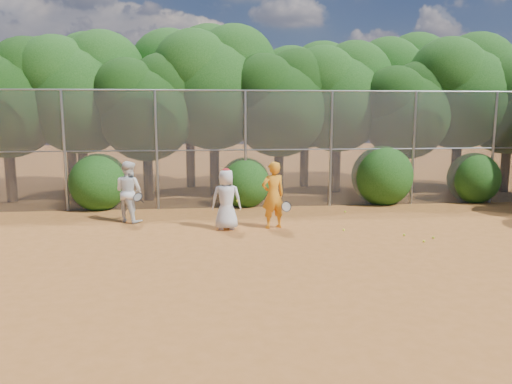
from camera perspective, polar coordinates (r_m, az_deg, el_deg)
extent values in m
plane|color=#A45C25|center=(11.77, 6.18, -7.15)|extent=(80.00, 80.00, 0.00)
cylinder|color=gray|center=(17.69, -21.05, 4.36)|extent=(0.09, 0.09, 4.00)
cylinder|color=gray|center=(17.16, -11.30, 4.66)|extent=(0.09, 0.09, 4.00)
cylinder|color=gray|center=(17.15, -1.23, 4.83)|extent=(0.09, 0.09, 4.00)
cylinder|color=gray|center=(17.65, 8.56, 4.86)|extent=(0.09, 0.09, 4.00)
cylinder|color=gray|center=(18.63, 17.55, 4.75)|extent=(0.09, 0.09, 4.00)
cylinder|color=gray|center=(20.02, 25.48, 4.57)|extent=(0.09, 0.09, 4.00)
cylinder|color=gray|center=(17.22, 2.13, 11.50)|extent=(20.00, 0.05, 0.05)
cylinder|color=gray|center=(17.26, 2.09, 4.85)|extent=(20.00, 0.04, 0.04)
cube|color=slate|center=(17.26, 2.09, 4.85)|extent=(20.00, 0.02, 4.00)
cylinder|color=black|center=(20.42, -26.27, 2.30)|extent=(0.38, 0.38, 2.38)
sphere|color=black|center=(20.31, -26.74, 8.84)|extent=(3.81, 3.81, 3.81)
sphere|color=black|center=(20.45, -24.52, 11.66)|extent=(3.05, 3.05, 3.05)
cylinder|color=black|center=(20.17, -19.12, 2.87)|extent=(0.38, 0.38, 2.52)
sphere|color=#174511|center=(20.07, -19.49, 9.89)|extent=(4.03, 4.03, 4.03)
sphere|color=#174511|center=(20.34, -17.11, 12.84)|extent=(3.23, 3.23, 3.23)
sphere|color=#174511|center=(19.98, -21.83, 12.08)|extent=(3.02, 3.02, 3.02)
cylinder|color=black|center=(19.08, -12.22, 2.31)|extent=(0.36, 0.36, 2.17)
sphere|color=black|center=(18.95, -12.44, 8.70)|extent=(3.47, 3.47, 3.47)
sphere|color=black|center=(19.25, -10.32, 11.36)|extent=(2.78, 2.78, 2.78)
sphere|color=black|center=(18.78, -14.48, 10.74)|extent=(2.60, 2.60, 2.60)
cylinder|color=black|center=(19.94, -4.77, 3.48)|extent=(0.39, 0.39, 2.66)
sphere|color=#174511|center=(19.85, -4.87, 10.99)|extent=(4.26, 4.26, 4.26)
sphere|color=#174511|center=(20.37, -2.47, 13.96)|extent=(3.40, 3.40, 3.40)
sphere|color=#174511|center=(19.58, -7.13, 13.47)|extent=(3.19, 3.19, 3.19)
cylinder|color=black|center=(19.58, 2.62, 2.83)|extent=(0.37, 0.37, 2.27)
sphere|color=black|center=(19.46, 2.67, 9.37)|extent=(3.64, 3.64, 3.64)
sphere|color=black|center=(19.96, 4.64, 11.96)|extent=(2.91, 2.91, 2.91)
sphere|color=black|center=(19.12, 0.88, 11.56)|extent=(2.73, 2.73, 2.73)
cylinder|color=black|center=(20.86, 9.11, 3.36)|extent=(0.38, 0.38, 2.45)
sphere|color=#174511|center=(20.76, 9.28, 9.96)|extent=(3.92, 3.92, 3.92)
sphere|color=#174511|center=(21.39, 11.14, 12.51)|extent=(3.14, 3.14, 3.14)
sphere|color=#174511|center=(20.33, 7.65, 12.23)|extent=(2.94, 2.94, 2.94)
cylinder|color=black|center=(20.74, 16.50, 2.58)|extent=(0.36, 0.36, 2.10)
sphere|color=black|center=(20.62, 16.77, 8.26)|extent=(3.36, 3.36, 3.36)
sphere|color=black|center=(21.21, 18.22, 10.48)|extent=(2.69, 2.69, 2.69)
sphere|color=black|center=(20.17, 15.57, 10.21)|extent=(2.52, 2.52, 2.52)
cylinder|color=black|center=(22.32, 21.89, 3.37)|extent=(0.39, 0.39, 2.59)
sphere|color=#174511|center=(22.24, 22.29, 9.88)|extent=(4.14, 4.14, 4.14)
sphere|color=#174511|center=(23.05, 23.81, 12.32)|extent=(3.32, 3.32, 3.32)
sphere|color=#174511|center=(21.67, 21.09, 12.18)|extent=(3.11, 3.11, 3.11)
cylinder|color=black|center=(23.09, 26.62, 2.88)|extent=(0.37, 0.37, 2.31)
sphere|color=black|center=(22.99, 27.03, 8.49)|extent=(3.70, 3.70, 3.70)
sphere|color=black|center=(22.42, 26.15, 10.45)|extent=(2.77, 2.77, 2.77)
cylinder|color=black|center=(22.62, -20.29, 3.57)|extent=(0.39, 0.39, 2.62)
sphere|color=#174511|center=(22.54, -20.66, 10.09)|extent=(4.20, 4.20, 4.20)
sphere|color=#174511|center=(22.81, -18.45, 12.83)|extent=(3.36, 3.36, 3.36)
sphere|color=#174511|center=(22.47, -22.84, 12.11)|extent=(3.15, 3.15, 3.15)
cylinder|color=black|center=(22.13, -7.50, 4.18)|extent=(0.40, 0.40, 2.80)
sphere|color=#174511|center=(22.06, -7.65, 11.29)|extent=(4.48, 4.48, 4.48)
sphere|color=#174511|center=(22.57, -5.34, 14.13)|extent=(3.58, 3.58, 3.58)
sphere|color=#174511|center=(21.81, -9.85, 13.62)|extent=(3.36, 3.36, 3.36)
cylinder|color=black|center=(22.18, 5.53, 3.86)|extent=(0.38, 0.38, 2.52)
sphere|color=#174511|center=(22.09, 5.63, 10.25)|extent=(4.03, 4.03, 4.03)
sphere|color=#174511|center=(22.70, 7.51, 12.74)|extent=(3.23, 3.23, 3.23)
sphere|color=#174511|center=(21.69, 3.96, 12.43)|extent=(3.02, 3.02, 3.02)
cylinder|color=black|center=(24.04, 15.84, 4.22)|extent=(0.40, 0.40, 2.73)
sphere|color=#174511|center=(23.97, 16.13, 10.60)|extent=(4.37, 4.37, 4.37)
sphere|color=#174511|center=(24.77, 17.78, 13.00)|extent=(3.49, 3.49, 3.49)
sphere|color=#174511|center=(23.44, 14.76, 12.83)|extent=(3.28, 3.28, 3.28)
sphere|color=#174511|center=(17.85, -17.52, 1.35)|extent=(2.00, 2.00, 2.00)
sphere|color=#174511|center=(17.56, -1.30, 1.32)|extent=(1.80, 1.80, 1.80)
sphere|color=#174511|center=(18.62, 14.23, 2.11)|extent=(2.20, 2.20, 2.20)
sphere|color=#174511|center=(20.12, 23.61, 1.70)|extent=(1.90, 1.90, 1.90)
imported|color=orange|center=(14.18, 1.96, -0.35)|extent=(0.80, 0.64, 1.91)
torus|color=black|center=(14.09, 3.48, -1.68)|extent=(0.32, 0.17, 0.30)
cylinder|color=black|center=(14.29, 3.16, -1.78)|extent=(0.09, 0.28, 0.11)
imported|color=silver|center=(14.03, -3.40, -0.86)|extent=(0.88, 0.61, 1.72)
ellipsoid|color=#B2191B|center=(13.91, -3.44, 2.47)|extent=(0.22, 0.22, 0.13)
sphere|color=#D8ED2B|center=(13.85, -2.12, -1.02)|extent=(0.07, 0.07, 0.07)
imported|color=white|center=(15.46, -14.33, 0.05)|extent=(1.14, 1.09, 1.85)
torus|color=black|center=(15.15, -13.35, -0.57)|extent=(0.36, 0.32, 0.26)
cylinder|color=black|center=(15.31, -12.96, -0.96)|extent=(0.14, 0.23, 0.19)
sphere|color=#D8ED2B|center=(14.19, 9.99, -4.27)|extent=(0.07, 0.07, 0.07)
sphere|color=#D8ED2B|center=(13.99, 16.57, -4.71)|extent=(0.07, 0.07, 0.07)
sphere|color=#D8ED2B|center=(13.47, 18.63, -5.34)|extent=(0.07, 0.07, 0.07)
sphere|color=#D8ED2B|center=(13.93, 19.61, -4.93)|extent=(0.07, 0.07, 0.07)
sphere|color=#D8ED2B|center=(16.75, 10.15, -2.21)|extent=(0.07, 0.07, 0.07)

